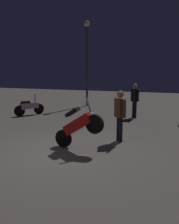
# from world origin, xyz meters

# --- Properties ---
(ground_plane) EXTENTS (40.00, 40.00, 0.00)m
(ground_plane) POSITION_xyz_m (0.00, 0.00, 0.00)
(ground_plane) COLOR #605951
(motorcycle_red_foreground) EXTENTS (1.65, 0.46, 1.63)m
(motorcycle_red_foreground) POSITION_xyz_m (0.38, 0.39, 0.74)
(motorcycle_red_foreground) COLOR black
(motorcycle_red_foreground) RESTS_ON ground_plane
(motorcycle_pink_parked_left) EXTENTS (0.97, 1.46, 1.11)m
(motorcycle_pink_parked_left) POSITION_xyz_m (-4.20, 4.79, 0.44)
(motorcycle_pink_parked_left) COLOR black
(motorcycle_pink_parked_left) RESTS_ON ground_plane
(person_rider_beside) EXTENTS (0.52, 0.54, 1.72)m
(person_rider_beside) POSITION_xyz_m (1.36, 1.66, 1.03)
(person_rider_beside) COLOR black
(person_rider_beside) RESTS_ON ground_plane
(person_bystander_far) EXTENTS (0.54, 0.53, 1.71)m
(person_bystander_far) POSITION_xyz_m (1.17, 5.93, 1.02)
(person_bystander_far) COLOR black
(person_bystander_far) RESTS_ON ground_plane
(streetlamp_near) EXTENTS (0.36, 0.36, 5.42)m
(streetlamp_near) POSITION_xyz_m (-2.47, 8.99, 3.41)
(streetlamp_near) COLOR #38383D
(streetlamp_near) RESTS_ON ground_plane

